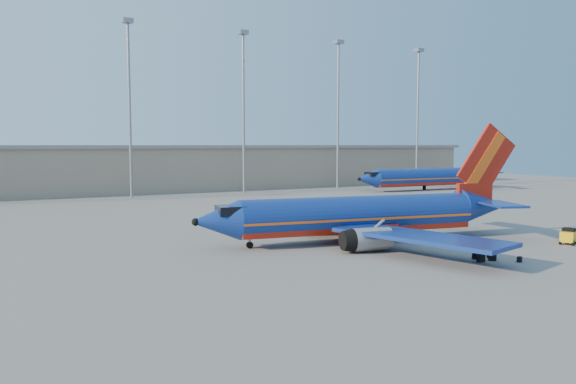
# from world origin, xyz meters

# --- Properties ---
(ground) EXTENTS (220.00, 220.00, 0.00)m
(ground) POSITION_xyz_m (0.00, 0.00, 0.00)
(ground) COLOR slate
(ground) RESTS_ON ground
(terminal_building) EXTENTS (122.00, 16.00, 8.50)m
(terminal_building) POSITION_xyz_m (10.00, 58.00, 4.32)
(terminal_building) COLOR gray
(terminal_building) RESTS_ON ground
(light_mast_row) EXTENTS (101.60, 1.60, 28.65)m
(light_mast_row) POSITION_xyz_m (5.00, 46.00, 17.55)
(light_mast_row) COLOR gray
(light_mast_row) RESTS_ON ground
(aircraft_main) EXTENTS (31.44, 30.03, 10.69)m
(aircraft_main) POSITION_xyz_m (4.11, -6.07, 2.28)
(aircraft_main) COLOR navy
(aircraft_main) RESTS_ON ground
(aircraft_second) EXTENTS (31.94, 12.43, 10.81)m
(aircraft_second) POSITION_xyz_m (48.21, 34.85, 2.48)
(aircraft_second) COLOR navy
(aircraft_second) RESTS_ON ground
(baggage_tug) EXTENTS (2.23, 1.85, 1.38)m
(baggage_tug) POSITION_xyz_m (18.98, -15.51, 0.72)
(baggage_tug) COLOR gold
(baggage_tug) RESTS_ON ground
(luggage_pile) EXTENTS (3.25, 3.81, 0.55)m
(luggage_pile) POSITION_xyz_m (7.68, -16.87, 0.24)
(luggage_pile) COLOR black
(luggage_pile) RESTS_ON ground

